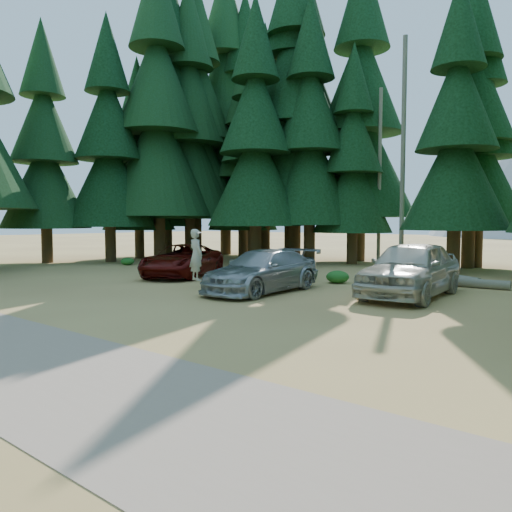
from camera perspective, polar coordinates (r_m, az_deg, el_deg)
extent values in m
plane|color=#A17944|center=(15.84, -7.62, -5.06)|extent=(160.00, 160.00, 0.00)
cylinder|color=gray|center=(27.58, 16.46, 11.16)|extent=(0.24, 0.24, 12.00)
cylinder|color=gray|center=(29.65, 13.94, 8.75)|extent=(0.20, 0.20, 10.00)
imported|color=#530A07|center=(22.69, -8.40, -0.50)|extent=(4.30, 5.71, 1.44)
imported|color=#A4A7AC|center=(17.51, 0.72, -1.72)|extent=(2.17, 5.14, 1.48)
imported|color=beige|center=(17.12, 17.26, -1.40)|extent=(2.58, 5.59, 1.86)
imported|color=beige|center=(18.67, -6.87, 0.14)|extent=(0.80, 0.63, 1.92)
cylinder|color=white|center=(18.67, -6.78, 2.68)|extent=(0.36, 0.36, 0.04)
cylinder|color=gray|center=(27.26, 0.45, -0.90)|extent=(4.34, 0.40, 0.31)
cylinder|color=gray|center=(22.41, 21.13, -2.23)|extent=(3.26, 2.60, 0.32)
cylinder|color=gray|center=(20.68, 19.77, -2.66)|extent=(5.36, 0.64, 0.34)
ellipsoid|color=#21661E|center=(25.14, -7.85, -1.23)|extent=(0.76, 0.76, 0.42)
ellipsoid|color=#21661E|center=(26.31, 0.17, -0.85)|extent=(0.94, 0.94, 0.52)
ellipsoid|color=#21661E|center=(21.18, 5.16, -1.91)|extent=(1.13, 1.13, 0.62)
ellipsoid|color=#21661E|center=(20.30, 9.31, -2.37)|extent=(0.92, 0.92, 0.50)
ellipsoid|color=#21661E|center=(20.88, 17.16, -2.20)|extent=(1.07, 1.07, 0.59)
ellipsoid|color=#21661E|center=(19.54, 15.59, -2.37)|extent=(1.33, 1.33, 0.73)
ellipsoid|color=#21661E|center=(29.17, -14.48, -0.60)|extent=(0.76, 0.76, 0.42)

